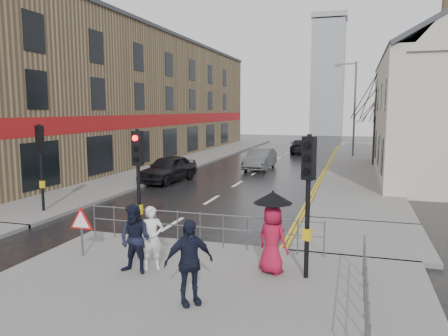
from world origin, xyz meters
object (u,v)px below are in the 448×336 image
Objects in this scene: car_parked at (168,169)px; pedestrian_a at (152,238)px; car_mid at (260,159)px; pedestrian_b at (135,239)px; pedestrian_d at (189,262)px; pedestrian_with_umbrella at (272,228)px.

pedestrian_a is at bearing -59.97° from car_parked.
pedestrian_b is at bearing -85.11° from car_mid.
pedestrian_d is (1.87, -1.22, 0.04)m from pedestrian_b.
pedestrian_b is at bearing -157.32° from pedestrian_a.
pedestrian_b is at bearing 106.06° from pedestrian_d.
pedestrian_b is 0.84× the size of pedestrian_with_umbrella.
pedestrian_d is 21.69m from car_mid.
car_mid is (-1.56, 19.88, -0.22)m from pedestrian_a.
pedestrian_with_umbrella reaches higher than pedestrian_d.
pedestrian_a is 0.94× the size of pedestrian_b.
pedestrian_b reaches higher than pedestrian_a.
pedestrian_with_umbrella reaches higher than pedestrian_a.
pedestrian_d is at bearing -29.74° from pedestrian_b.
car_parked reaches higher than car_mid.
car_parked is (-8.37, 12.57, -0.50)m from pedestrian_with_umbrella.
pedestrian_b reaches higher than car_parked.
car_parked is at bearing -119.01° from car_mid.
car_parked is (-5.19, 13.55, -0.23)m from pedestrian_b.
car_parked is 7.75m from car_mid.
pedestrian_d is 0.40× the size of car_parked.
pedestrian_b is 20.29m from car_mid.
pedestrian_d reaches higher than car_parked.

